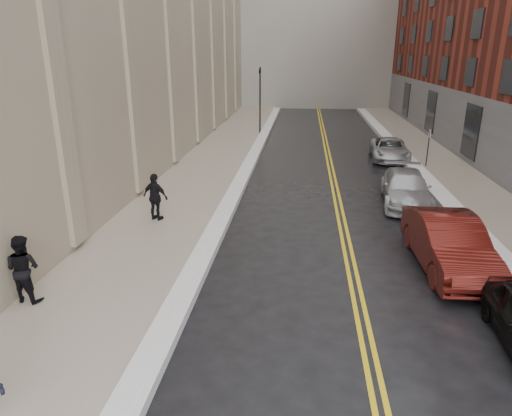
% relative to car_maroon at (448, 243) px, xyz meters
% --- Properties ---
extents(sidewalk_left, '(4.00, 64.00, 0.15)m').
position_rel_car_maroon_xyz_m(sidewalk_left, '(-9.89, 8.96, -0.74)').
color(sidewalk_left, gray).
rests_on(sidewalk_left, ground).
extents(sidewalk_right, '(3.00, 64.00, 0.15)m').
position_rel_car_maroon_xyz_m(sidewalk_right, '(3.61, 8.96, -0.74)').
color(sidewalk_right, gray).
rests_on(sidewalk_right, ground).
extents(lane_stripe_a, '(0.12, 64.00, 0.01)m').
position_rel_car_maroon_xyz_m(lane_stripe_a, '(-3.01, 8.96, -0.81)').
color(lane_stripe_a, gold).
rests_on(lane_stripe_a, ground).
extents(lane_stripe_b, '(0.12, 64.00, 0.01)m').
position_rel_car_maroon_xyz_m(lane_stripe_b, '(-2.77, 8.96, -0.81)').
color(lane_stripe_b, gold).
rests_on(lane_stripe_b, ground).
extents(snow_ridge_left, '(0.70, 60.80, 0.26)m').
position_rel_car_maroon_xyz_m(snow_ridge_left, '(-7.59, 8.96, -0.69)').
color(snow_ridge_left, white).
rests_on(snow_ridge_left, ground).
extents(snow_ridge_right, '(0.85, 60.80, 0.30)m').
position_rel_car_maroon_xyz_m(snow_ridge_right, '(1.76, 8.96, -0.67)').
color(snow_ridge_right, white).
rests_on(snow_ridge_right, ground).
extents(traffic_signal, '(0.18, 0.15, 5.20)m').
position_rel_car_maroon_xyz_m(traffic_signal, '(-7.99, 22.96, 2.27)').
color(traffic_signal, black).
rests_on(traffic_signal, ground).
extents(parking_sign_far, '(0.06, 0.35, 2.23)m').
position_rel_car_maroon_xyz_m(parking_sign_far, '(2.51, 12.96, 0.54)').
color(parking_sign_far, black).
rests_on(parking_sign_far, ground).
extents(car_maroon, '(1.92, 5.03, 1.64)m').
position_rel_car_maroon_xyz_m(car_maroon, '(0.00, 0.00, 0.00)').
color(car_maroon, '#45100C').
rests_on(car_maroon, ground).
extents(car_silver_near, '(2.44, 5.00, 1.40)m').
position_rel_car_maroon_xyz_m(car_silver_near, '(0.01, 6.33, -0.12)').
color(car_silver_near, '#A1A5A8').
rests_on(car_silver_near, ground).
extents(car_silver_far, '(2.44, 4.80, 1.30)m').
position_rel_car_maroon_xyz_m(car_silver_far, '(0.77, 15.02, -0.17)').
color(car_silver_far, '#A4A7AD').
rests_on(car_silver_far, ground).
extents(pedestrian_a, '(0.98, 0.81, 1.82)m').
position_rel_car_maroon_xyz_m(pedestrian_a, '(-11.59, -3.42, 0.24)').
color(pedestrian_a, black).
rests_on(pedestrian_a, sidewalk_left).
extents(pedestrian_c, '(1.17, 0.77, 1.84)m').
position_rel_car_maroon_xyz_m(pedestrian_c, '(-10.08, 2.81, 0.25)').
color(pedestrian_c, black).
rests_on(pedestrian_c, sidewalk_left).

